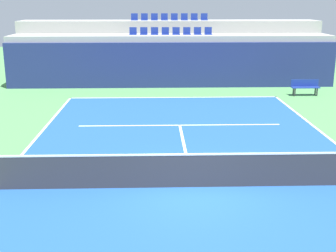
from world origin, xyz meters
The scene contains 12 objects.
ground_plane centered at (0.00, 0.00, 0.00)m, with size 80.00×80.00×0.00m, color #4C8C4C.
court_surface centered at (0.00, 0.00, 0.01)m, with size 11.00×24.00×0.01m, color #1E4C99.
baseline_far centered at (0.00, 11.95, 0.01)m, with size 11.00×0.10×0.00m, color white.
service_line_far centered at (0.00, 6.40, 0.01)m, with size 8.26×0.10×0.00m, color white.
centre_service_line centered at (0.00, 3.20, 0.01)m, with size 0.10×6.40×0.00m, color white.
back_wall centered at (0.00, 14.90, 1.31)m, with size 19.26×0.30×2.62m, color navy.
stands_tier_lower centered at (0.00, 16.25, 1.49)m, with size 19.26×2.40×2.97m, color #9E9E99.
stands_tier_upper centered at (0.00, 18.65, 1.86)m, with size 19.26×2.40×3.72m, color #9E9E99.
seating_row_lower centered at (0.00, 16.35, 3.10)m, with size 5.00×0.44×0.44m.
seating_row_upper centered at (0.00, 18.75, 3.85)m, with size 5.00×0.44×0.44m.
tennis_net centered at (0.00, 0.00, 0.51)m, with size 11.08×0.08×1.07m.
player_bench centered at (7.11, 12.34, 0.51)m, with size 1.50×0.40×0.85m.
Camera 1 is at (-1.05, -11.46, 4.93)m, focal length 48.33 mm.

